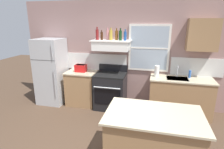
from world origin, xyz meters
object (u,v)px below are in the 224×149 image
object	(u,v)px
bottle_red_label_wine	(97,34)
dish_soap_bottle	(190,74)
bottle_rose_pink	(108,35)
bottle_dark_green_wine	(120,35)
bottle_amber_wine	(117,35)
bottle_blue_liqueur	(125,36)
refrigerator	(51,71)
paper_towel_roll	(157,71)
kitchen_island	(152,141)
stove_range	(111,91)
bottle_brown_stout	(102,36)
toaster	(81,68)
bottle_champagne_gold_foil	(111,35)

from	to	relation	value
bottle_red_label_wine	dish_soap_bottle	world-z (taller)	bottle_red_label_wine
bottle_rose_pink	bottle_dark_green_wine	size ratio (longest dim) A/B	1.03
bottle_amber_wine	bottle_blue_liqueur	xyz separation A→B (m)	(0.22, -0.05, -0.01)
refrigerator	bottle_red_label_wine	world-z (taller)	bottle_red_label_wine
bottle_rose_pink	bottle_blue_liqueur	bearing A→B (deg)	-9.09
refrigerator	bottle_red_label_wine	distance (m)	1.64
bottle_blue_liqueur	paper_towel_roll	world-z (taller)	bottle_blue_liqueur
paper_towel_roll	kitchen_island	world-z (taller)	paper_towel_roll
bottle_red_label_wine	bottle_dark_green_wine	distance (m)	0.57
bottle_amber_wine	paper_towel_roll	bearing A→B (deg)	-4.77
bottle_amber_wine	paper_towel_roll	size ratio (longest dim) A/B	1.04
bottle_blue_liqueur	bottle_amber_wine	bearing A→B (deg)	168.16
bottle_dark_green_wine	bottle_red_label_wine	bearing A→B (deg)	-178.53
bottle_red_label_wine	bottle_rose_pink	world-z (taller)	bottle_red_label_wine
stove_range	bottle_red_label_wine	xyz separation A→B (m)	(-0.35, 0.06, 1.41)
bottle_amber_wine	bottle_dark_green_wine	bearing A→B (deg)	-24.05
bottle_amber_wine	dish_soap_bottle	world-z (taller)	bottle_amber_wine
stove_range	kitchen_island	distance (m)	2.15
stove_range	bottle_red_label_wine	size ratio (longest dim) A/B	3.49
bottle_red_label_wine	kitchen_island	xyz separation A→B (m)	(1.46, -1.90, -1.42)
bottle_brown_stout	paper_towel_roll	size ratio (longest dim) A/B	0.88
bottle_rose_pink	bottle_blue_liqueur	xyz separation A→B (m)	(0.45, -0.07, -0.01)
toaster	bottle_champagne_gold_foil	world-z (taller)	bottle_champagne_gold_foil
bottle_red_label_wine	refrigerator	bearing A→B (deg)	-176.31
bottle_champagne_gold_foil	kitchen_island	size ratio (longest dim) A/B	0.21
refrigerator	toaster	distance (m)	0.85
paper_towel_roll	toaster	bearing A→B (deg)	-179.91
bottle_brown_stout	dish_soap_bottle	xyz separation A→B (m)	(2.12, 0.06, -0.84)
bottle_dark_green_wine	dish_soap_bottle	bearing A→B (deg)	2.13
bottle_rose_pink	bottle_dark_green_wine	bearing A→B (deg)	-12.12
stove_range	paper_towel_roll	world-z (taller)	paper_towel_roll
toaster	bottle_dark_green_wine	xyz separation A→B (m)	(1.04, 0.04, 0.86)
bottle_rose_pink	bottle_blue_liqueur	size ratio (longest dim) A/B	1.13
dish_soap_bottle	kitchen_island	world-z (taller)	dish_soap_bottle
bottle_red_label_wine	bottle_amber_wine	size ratio (longest dim) A/B	1.11
bottle_amber_wine	paper_towel_roll	distance (m)	1.30
bottle_rose_pink	kitchen_island	xyz separation A→B (m)	(1.22, -1.99, -1.41)
bottle_amber_wine	bottle_rose_pink	bearing A→B (deg)	173.51
bottle_dark_green_wine	dish_soap_bottle	world-z (taller)	bottle_dark_green_wine
refrigerator	bottle_brown_stout	size ratio (longest dim) A/B	7.39
bottle_brown_stout	kitchen_island	distance (m)	2.73
refrigerator	bottle_red_label_wine	size ratio (longest dim) A/B	5.62
toaster	bottle_brown_stout	bearing A→B (deg)	3.91
bottle_brown_stout	bottle_amber_wine	world-z (taller)	bottle_amber_wine
bottle_champagne_gold_foil	dish_soap_bottle	size ratio (longest dim) A/B	1.63
toaster	bottle_champagne_gold_foil	distance (m)	1.18
bottle_dark_green_wine	kitchen_island	world-z (taller)	bottle_dark_green_wine
bottle_red_label_wine	bottle_dark_green_wine	xyz separation A→B (m)	(0.57, 0.01, -0.01)
bottle_rose_pink	paper_towel_roll	distance (m)	1.49
toaster	bottle_brown_stout	size ratio (longest dim) A/B	1.25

